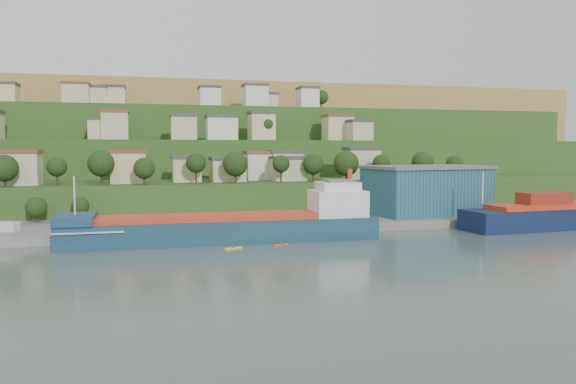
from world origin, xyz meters
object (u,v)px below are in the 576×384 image
object	(u,v)px
warehouse	(426,190)
caravan	(4,228)
kayak_orange	(280,244)
cargo_ship_near	(233,229)

from	to	relation	value
warehouse	caravan	bearing A→B (deg)	176.61
warehouse	caravan	world-z (taller)	warehouse
caravan	kayak_orange	xyz separation A→B (m)	(54.92, -19.81, -2.37)
warehouse	kayak_orange	size ratio (longest dim) A/B	9.77
caravan	kayak_orange	bearing A→B (deg)	2.07
warehouse	kayak_orange	distance (m)	53.90
caravan	cargo_ship_near	bearing A→B (deg)	6.64
warehouse	caravan	xyz separation A→B (m)	(-101.23, -6.53, -5.82)
cargo_ship_near	kayak_orange	xyz separation A→B (m)	(8.37, -7.10, -2.42)
cargo_ship_near	warehouse	bearing A→B (deg)	20.36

